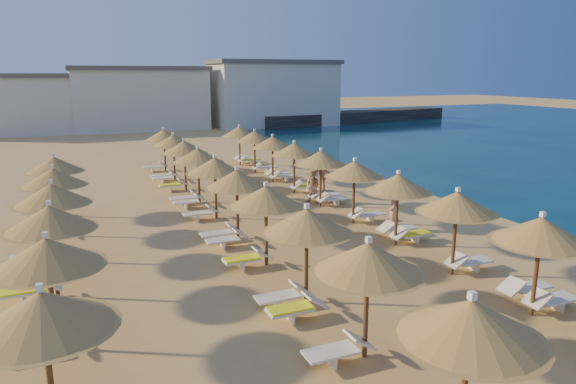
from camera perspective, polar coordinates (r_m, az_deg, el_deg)
name	(u,v)px	position (r m, az deg, el deg)	size (l,w,h in m)	color
ground	(310,249)	(19.50, 2.41, -6.39)	(220.00, 220.00, 0.00)	tan
jetty	(357,117)	(70.92, 7.67, 8.29)	(30.00, 4.00, 1.50)	black
hotel_blocks	(159,97)	(63.62, -14.15, 10.15)	(44.62, 10.96, 8.10)	beige
parasol_row_east	(354,170)	(22.41, 7.40, 2.43)	(2.65, 34.81, 2.95)	brown
parasol_row_west	(237,180)	(20.25, -5.72, 1.34)	(2.65, 34.81, 2.95)	brown
parasol_row_inland	(51,206)	(17.80, -24.84, -1.46)	(2.65, 18.73, 2.95)	brown
loungers	(267,228)	(20.88, -2.32, -4.07)	(15.03, 33.67, 0.66)	white
beachgoer_b	(313,187)	(26.15, 2.82, 0.57)	(0.82, 0.64, 1.69)	tan
beachgoer_c	(322,176)	(28.80, 3.76, 1.73)	(1.00, 0.41, 1.70)	tan
beachgoer_a	(393,212)	(21.95, 11.57, -2.15)	(0.61, 0.40, 1.66)	tan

